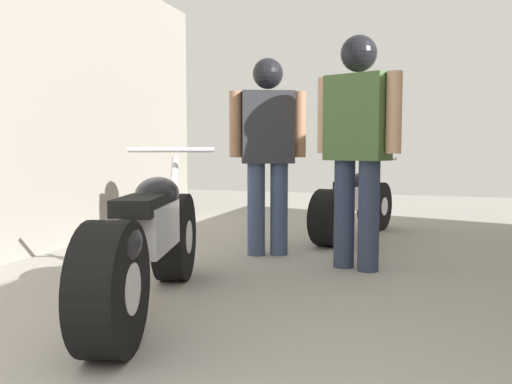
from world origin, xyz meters
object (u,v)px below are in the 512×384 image
motorcycle_maroon_cruiser (147,244)px  motorcycle_black_naked (353,205)px  mechanic_in_blue (358,131)px  mechanic_with_helmet (268,138)px

motorcycle_maroon_cruiser → motorcycle_black_naked: size_ratio=1.12×
mechanic_in_blue → mechanic_with_helmet: mechanic_in_blue is taller
motorcycle_black_naked → mechanic_in_blue: (0.21, -1.50, 0.75)m
motorcycle_black_naked → mechanic_in_blue: bearing=-81.9°
motorcycle_maroon_cruiser → mechanic_in_blue: size_ratio=1.12×
mechanic_in_blue → mechanic_with_helmet: bearing=158.4°
motorcycle_maroon_cruiser → motorcycle_black_naked: bearing=74.7°
motorcycle_black_naked → mechanic_with_helmet: 1.50m
motorcycle_black_naked → mechanic_in_blue: mechanic_in_blue is taller
mechanic_with_helmet → mechanic_in_blue: bearing=-21.6°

